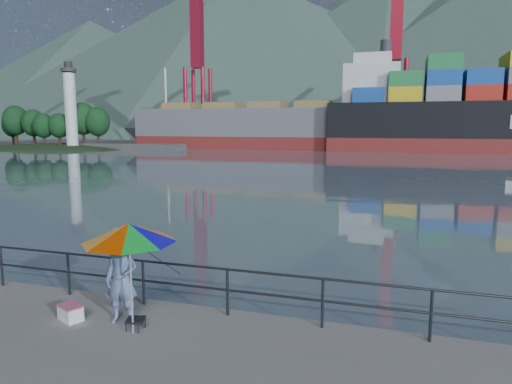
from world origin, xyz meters
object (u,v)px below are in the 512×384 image
(fisherman, at_px, (122,279))
(cooler_bag, at_px, (71,313))
(beach_umbrella, at_px, (129,233))
(bulk_carrier, at_px, (286,125))

(fisherman, bearing_deg, cooler_bag, -176.50)
(fisherman, distance_m, beach_umbrella, 1.24)
(cooler_bag, xyz_separation_m, bulk_carrier, (-13.31, 73.78, 3.96))
(beach_umbrella, bearing_deg, fisherman, 140.78)
(cooler_bag, bearing_deg, bulk_carrier, 125.07)
(fisherman, distance_m, cooler_bag, 1.34)
(fisherman, xyz_separation_m, bulk_carrier, (-14.40, 73.53, 3.20))
(cooler_bag, bearing_deg, beach_umbrella, 19.79)
(beach_umbrella, bearing_deg, cooler_bag, 174.95)
(beach_umbrella, distance_m, cooler_bag, 2.41)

